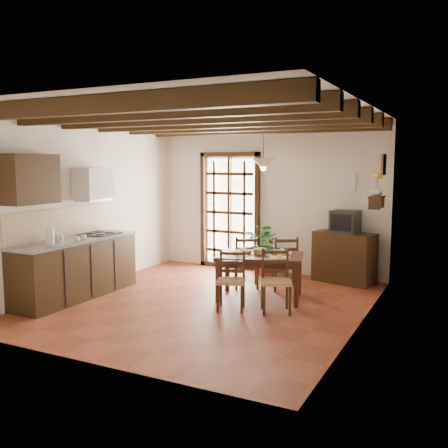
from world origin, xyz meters
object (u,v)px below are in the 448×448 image
Objects in this scene: kitchen_counter at (76,267)px; chair_near_right at (276,293)px; pendant_lamp at (263,163)px; dining_table at (260,260)px; sideboard at (344,257)px; chair_near_left at (231,291)px; potted_plant at (263,244)px; chair_far_right at (284,273)px; crt_tv at (345,222)px; chair_far_left at (246,271)px.

chair_near_right is at bearing 12.03° from kitchen_counter.
pendant_lamp reaches higher than kitchen_counter.
dining_table is 1.39× the size of sideboard.
potted_plant is at bearing 81.97° from chair_near_left.
chair_far_right is at bearing 35.04° from kitchen_counter.
chair_near_left reaches higher than dining_table.
potted_plant is 2.20m from pendant_lamp.
potted_plant is (-0.45, 2.30, 0.31)m from chair_near_left.
chair_near_left is 2.36m from potted_plant.
sideboard is at bearing 52.08° from chair_near_right.
chair_near_left is at bearing -79.00° from potted_plant.
sideboard is (3.48, 2.83, -0.03)m from kitchen_counter.
chair_near_right is 0.85× the size of sideboard.
chair_near_right is 0.43× the size of potted_plant.
crt_tv is at bearing 46.69° from chair_near_left.
kitchen_counter is at bearing 172.30° from chair_near_left.
chair_far_left is 1.76m from sideboard.
chair_near_right is at bearing -63.64° from potted_plant.
crt_tv reaches higher than dining_table.
kitchen_counter is 3.11m from chair_near_right.
pendant_lamp is at bearing 60.91° from chair_near_left.
chair_far_left is 1.78× the size of crt_tv.
pendant_lamp is (-0.91, -1.53, 1.64)m from sideboard.
chair_near_right is at bearing 75.76° from chair_far_right.
kitchen_counter is 2.52× the size of chair_far_right.
chair_near_left is 0.94× the size of chair_far_right.
dining_table is at bearing 104.08° from chair_near_right.
kitchen_counter is at bearing -153.25° from pendant_lamp.
sideboard is (0.76, 0.92, 0.16)m from chair_far_right.
kitchen_counter is at bearing -169.76° from dining_table.
potted_plant is at bearing -171.52° from crt_tv.
dining_table is 1.70m from potted_plant.
crt_tv is at bearing 52.05° from chair_near_right.
potted_plant reaches higher than crt_tv.
crt_tv reaches higher than chair_near_right.
kitchen_counter is 4.57× the size of crt_tv.
chair_near_left is at bearing 11.33° from kitchen_counter.
pendant_lamp reaches higher than chair_far_right.
kitchen_counter is at bearing 11.39° from chair_far_left.
dining_table is at bearing -69.63° from potted_plant.
chair_near_left is 0.95× the size of chair_far_left.
dining_table is at bearing -90.00° from pendant_lamp.
sideboard is 2.42m from pendant_lamp.
chair_near_right is 2.23m from sideboard.
chair_near_left is 0.63m from chair_near_right.
potted_plant is (-1.50, -0.04, 0.13)m from sideboard.
dining_table is at bearing 24.94° from kitchen_counter.
potted_plant reaches higher than chair_far_right.
crt_tv reaches higher than chair_far_left.
dining_table is 0.79m from chair_far_left.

